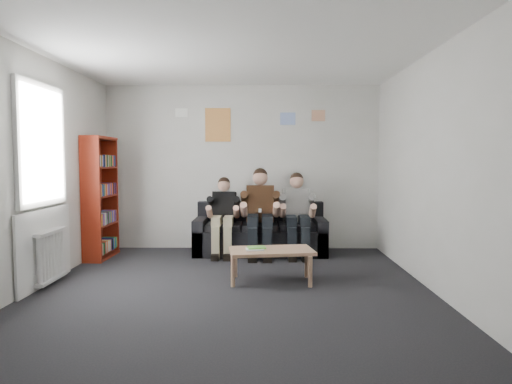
# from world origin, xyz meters

# --- Properties ---
(room_shell) EXTENTS (5.00, 5.00, 5.00)m
(room_shell) POSITION_xyz_m (0.00, 0.00, 1.35)
(room_shell) COLOR black
(room_shell) RESTS_ON ground
(sofa) EXTENTS (2.05, 0.84, 0.79)m
(sofa) POSITION_xyz_m (0.30, 2.11, 0.28)
(sofa) COLOR black
(sofa) RESTS_ON ground
(bookshelf) EXTENTS (0.27, 0.82, 1.82)m
(bookshelf) POSITION_xyz_m (-2.09, 1.72, 0.91)
(bookshelf) COLOR maroon
(bookshelf) RESTS_ON ground
(coffee_table) EXTENTS (1.00, 0.55, 0.40)m
(coffee_table) POSITION_xyz_m (0.45, 0.37, 0.35)
(coffee_table) COLOR tan
(coffee_table) RESTS_ON ground
(game_cases) EXTENTS (0.23, 0.19, 0.03)m
(game_cases) POSITION_xyz_m (0.26, 0.34, 0.42)
(game_cases) COLOR white
(game_cases) RESTS_ON coffee_table
(person_left) EXTENTS (0.36, 0.77, 1.21)m
(person_left) POSITION_xyz_m (-0.27, 1.92, 0.60)
(person_left) COLOR black
(person_left) RESTS_ON sofa
(person_middle) EXTENTS (0.43, 0.92, 1.35)m
(person_middle) POSITION_xyz_m (0.30, 1.91, 0.66)
(person_middle) COLOR #52301B
(person_middle) RESTS_ON sofa
(person_right) EXTENTS (0.40, 0.85, 1.28)m
(person_right) POSITION_xyz_m (0.87, 1.92, 0.63)
(person_right) COLOR white
(person_right) RESTS_ON sofa
(radiator) EXTENTS (0.10, 0.64, 0.60)m
(radiator) POSITION_xyz_m (-2.15, 0.20, 0.35)
(radiator) COLOR white
(radiator) RESTS_ON ground
(window) EXTENTS (0.05, 1.30, 2.36)m
(window) POSITION_xyz_m (-2.22, 0.20, 1.03)
(window) COLOR white
(window) RESTS_ON room_shell
(poster_large) EXTENTS (0.42, 0.01, 0.55)m
(poster_large) POSITION_xyz_m (-0.40, 2.49, 2.05)
(poster_large) COLOR #E2B550
(poster_large) RESTS_ON room_shell
(poster_blue) EXTENTS (0.25, 0.01, 0.20)m
(poster_blue) POSITION_xyz_m (0.75, 2.49, 2.15)
(poster_blue) COLOR #4682F0
(poster_blue) RESTS_ON room_shell
(poster_pink) EXTENTS (0.22, 0.01, 0.18)m
(poster_pink) POSITION_xyz_m (1.25, 2.49, 2.20)
(poster_pink) COLOR #BD3B92
(poster_pink) RESTS_ON room_shell
(poster_sign) EXTENTS (0.20, 0.01, 0.14)m
(poster_sign) POSITION_xyz_m (-1.00, 2.49, 2.25)
(poster_sign) COLOR white
(poster_sign) RESTS_ON room_shell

